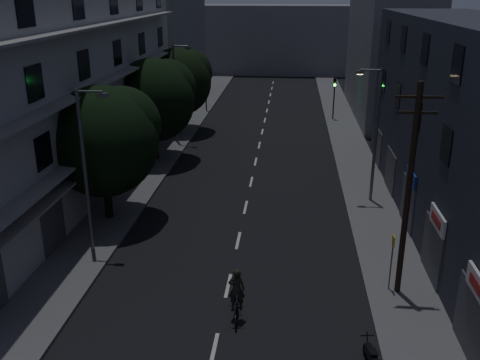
% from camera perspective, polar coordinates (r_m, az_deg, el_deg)
% --- Properties ---
extents(ground, '(160.00, 160.00, 0.00)m').
position_cam_1_polar(ground, '(41.03, 1.73, 2.19)').
color(ground, black).
rests_on(ground, ground).
extents(sidewalk_left, '(3.00, 90.00, 0.15)m').
position_cam_1_polar(sidewalk_left, '(42.14, -8.51, 2.56)').
color(sidewalk_left, '#565659').
rests_on(sidewalk_left, ground).
extents(sidewalk_right, '(3.00, 90.00, 0.15)m').
position_cam_1_polar(sidewalk_right, '(41.24, 12.19, 1.94)').
color(sidewalk_right, '#565659').
rests_on(sidewalk_right, ground).
extents(lane_markings, '(0.15, 60.50, 0.01)m').
position_cam_1_polar(lane_markings, '(47.02, 2.24, 4.50)').
color(lane_markings, beige).
rests_on(lane_markings, ground).
extents(building_left, '(7.00, 36.00, 14.00)m').
position_cam_1_polar(building_left, '(35.56, -18.92, 9.99)').
color(building_left, '#B1B1AC').
rests_on(building_left, ground).
extents(building_right, '(6.19, 28.00, 11.00)m').
position_cam_1_polar(building_right, '(30.39, 23.61, 4.97)').
color(building_right, '#272B36').
rests_on(building_right, ground).
extents(building_far_left, '(6.00, 20.00, 16.00)m').
position_cam_1_polar(building_far_left, '(63.85, -7.97, 15.68)').
color(building_far_left, slate).
rests_on(building_far_left, ground).
extents(building_far_right, '(6.00, 20.00, 13.00)m').
position_cam_1_polar(building_far_right, '(57.14, 15.43, 13.19)').
color(building_far_right, slate).
rests_on(building_far_right, ground).
extents(building_far_end, '(24.00, 8.00, 10.00)m').
position_cam_1_polar(building_far_end, '(84.39, 3.87, 14.74)').
color(building_far_end, slate).
rests_on(building_far_end, ground).
extents(tree_near, '(6.06, 6.06, 7.47)m').
position_cam_1_polar(tree_near, '(29.89, -14.31, 4.47)').
color(tree_near, black).
rests_on(tree_near, sidewalk_left).
extents(tree_mid, '(6.14, 6.14, 7.55)m').
position_cam_1_polar(tree_mid, '(40.19, -9.15, 8.74)').
color(tree_mid, black).
rests_on(tree_mid, sidewalk_left).
extents(tree_far, '(5.96, 5.96, 7.37)m').
position_cam_1_polar(tree_far, '(48.47, -6.58, 10.61)').
color(tree_far, black).
rests_on(tree_far, sidewalk_left).
extents(traffic_signal_far_right, '(0.28, 0.37, 4.10)m').
position_cam_1_polar(traffic_signal_far_right, '(53.60, 10.05, 9.51)').
color(traffic_signal_far_right, black).
rests_on(traffic_signal_far_right, sidewalk_right).
extents(traffic_signal_far_left, '(0.28, 0.37, 4.10)m').
position_cam_1_polar(traffic_signal_far_left, '(56.93, -3.68, 10.36)').
color(traffic_signal_far_left, black).
rests_on(traffic_signal_far_left, sidewalk_left).
extents(street_lamp_left_near, '(1.51, 0.25, 8.00)m').
position_cam_1_polar(street_lamp_left_near, '(26.19, -16.06, 1.64)').
color(street_lamp_left_near, slate).
rests_on(street_lamp_left_near, sidewalk_left).
extents(street_lamp_right, '(1.51, 0.25, 8.00)m').
position_cam_1_polar(street_lamp_right, '(32.46, 14.15, 5.27)').
color(street_lamp_right, '#5C6063').
rests_on(street_lamp_right, sidewalk_right).
extents(street_lamp_left_far, '(1.51, 0.25, 8.00)m').
position_cam_1_polar(street_lamp_left_far, '(44.76, -6.82, 9.62)').
color(street_lamp_left_far, '#57595F').
rests_on(street_lamp_left_far, sidewalk_left).
extents(utility_pole, '(1.80, 0.24, 9.00)m').
position_cam_1_polar(utility_pole, '(22.41, 17.56, -0.85)').
color(utility_pole, black).
rests_on(utility_pole, sidewalk_right).
extents(bus_stop_sign, '(0.06, 0.35, 2.52)m').
position_cam_1_polar(bus_stop_sign, '(23.64, 15.93, -7.47)').
color(bus_stop_sign, '#595B60').
rests_on(bus_stop_sign, sidewalk_right).
extents(motorcycle, '(0.51, 1.69, 1.09)m').
position_cam_1_polar(motorcycle, '(19.89, 13.79, -17.95)').
color(motorcycle, black).
rests_on(motorcycle, ground).
extents(cyclist, '(0.73, 1.81, 2.25)m').
position_cam_1_polar(cyclist, '(21.56, -0.36, -12.94)').
color(cyclist, black).
rests_on(cyclist, ground).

